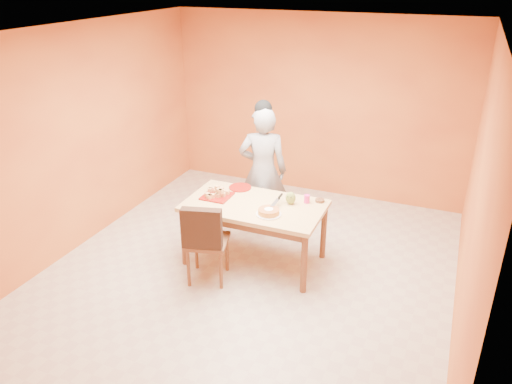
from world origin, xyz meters
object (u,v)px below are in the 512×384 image
at_px(dining_chair, 206,240).
at_px(red_dinner_plate, 240,187).
at_px(person, 263,171).
at_px(sponge_cake, 269,211).
at_px(magenta_glass, 307,199).
at_px(pastry_platter, 217,196).
at_px(checker_tin, 320,200).
at_px(egg_ornament, 291,198).
at_px(dining_table, 254,211).

xyz_separation_m(dining_chair, red_dinner_plate, (-0.00, 0.92, 0.26)).
height_order(person, sponge_cake, person).
bearing_deg(magenta_glass, pastry_platter, -166.08).
xyz_separation_m(dining_chair, checker_tin, (1.02, 0.92, 0.26)).
height_order(pastry_platter, egg_ornament, egg_ornament).
height_order(dining_table, egg_ornament, egg_ornament).
xyz_separation_m(red_dinner_plate, checker_tin, (1.02, 0.00, 0.01)).
distance_m(pastry_platter, magenta_glass, 1.07).
bearing_deg(egg_ornament, magenta_glass, 17.82).
bearing_deg(red_dinner_plate, dining_table, -45.90).
height_order(sponge_cake, checker_tin, sponge_cake).
xyz_separation_m(dining_chair, sponge_cake, (0.59, 0.38, 0.29)).
height_order(red_dinner_plate, magenta_glass, magenta_glass).
xyz_separation_m(dining_table, red_dinner_plate, (-0.34, 0.35, 0.10)).
relative_size(egg_ornament, magenta_glass, 1.57).
distance_m(dining_table, person, 0.81).
relative_size(dining_table, sponge_cake, 6.73).
relative_size(pastry_platter, egg_ornament, 2.17).
bearing_deg(dining_table, checker_tin, 27.24).
xyz_separation_m(person, checker_tin, (0.88, -0.41, -0.08)).
bearing_deg(pastry_platter, sponge_cake, -15.11).
bearing_deg(egg_ornament, sponge_cake, -124.94).
relative_size(dining_table, checker_tin, 15.15).
xyz_separation_m(pastry_platter, magenta_glass, (1.04, 0.26, 0.04)).
relative_size(person, checker_tin, 16.16).
bearing_deg(egg_ornament, pastry_platter, 175.57).
bearing_deg(person, red_dinner_plate, 53.40).
xyz_separation_m(dining_table, egg_ornament, (0.38, 0.16, 0.17)).
xyz_separation_m(dining_table, dining_chair, (-0.34, -0.57, -0.15)).
bearing_deg(egg_ornament, person, 119.87).
distance_m(sponge_cake, magenta_glass, 0.54).
xyz_separation_m(pastry_platter, sponge_cake, (0.74, -0.20, 0.03)).
relative_size(pastry_platter, sponge_cake, 1.37).
relative_size(sponge_cake, egg_ornament, 1.58).
bearing_deg(checker_tin, magenta_glass, -147.51).
height_order(pastry_platter, red_dinner_plate, pastry_platter).
bearing_deg(checker_tin, red_dinner_plate, 180.00).
height_order(red_dinner_plate, checker_tin, checker_tin).
bearing_deg(dining_chair, pastry_platter, 89.18).
xyz_separation_m(person, magenta_glass, (0.75, -0.50, -0.05)).
relative_size(red_dinner_plate, checker_tin, 2.62).
bearing_deg(dining_chair, person, 68.85).
height_order(person, pastry_platter, person).
bearing_deg(pastry_platter, dining_chair, -75.59).
bearing_deg(dining_chair, magenta_glass, 28.10).
bearing_deg(red_dinner_plate, person, 71.42).
height_order(dining_table, red_dinner_plate, red_dinner_plate).
distance_m(pastry_platter, red_dinner_plate, 0.37).
height_order(dining_chair, egg_ornament, dining_chair).
bearing_deg(egg_ornament, red_dinner_plate, 151.04).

